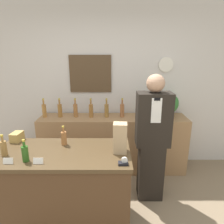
{
  "coord_description": "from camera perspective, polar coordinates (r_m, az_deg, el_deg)",
  "views": [
    {
      "loc": [
        0.08,
        -1.31,
        1.89
      ],
      "look_at": [
        0.08,
        1.12,
        1.17
      ],
      "focal_mm": 32.0,
      "sensor_mm": 36.0,
      "label": 1
    }
  ],
  "objects": [
    {
      "name": "counter_bottle_0",
      "position": [
        2.25,
        -28.62,
        -8.96
      ],
      "size": [
        0.06,
        0.06,
        0.22
      ],
      "color": "olive",
      "rests_on": "display_counter"
    },
    {
      "name": "counter_bottle_2",
      "position": [
        2.26,
        -13.65,
        -7.16
      ],
      "size": [
        0.06,
        0.06,
        0.22
      ],
      "color": "#9C6336",
      "rests_on": "display_counter"
    },
    {
      "name": "shelf_bottle_6",
      "position": [
        3.16,
        7.34,
        0.49
      ],
      "size": [
        0.07,
        0.07,
        0.3
      ],
      "color": "olive",
      "rests_on": "back_shelf"
    },
    {
      "name": "gift_box",
      "position": [
        2.55,
        -25.57,
        -6.38
      ],
      "size": [
        0.12,
        0.16,
        0.1
      ],
      "color": "tan",
      "rests_on": "display_counter"
    },
    {
      "name": "shelf_bottle_0",
      "position": [
        3.32,
        -18.86,
        0.5
      ],
      "size": [
        0.07,
        0.07,
        0.3
      ],
      "color": "#A57238",
      "rests_on": "back_shelf"
    },
    {
      "name": "price_card_right",
      "position": [
        1.98,
        -20.41,
        -13.0
      ],
      "size": [
        0.09,
        0.02,
        0.06
      ],
      "color": "white",
      "rests_on": "display_counter"
    },
    {
      "name": "back_shelf",
      "position": [
        3.34,
        0.27,
        -8.96
      ],
      "size": [
        2.34,
        0.47,
        0.91
      ],
      "color": "#9E754C",
      "rests_on": "ground_plane"
    },
    {
      "name": "back_wall",
      "position": [
        3.36,
        -1.44,
        7.23
      ],
      "size": [
        5.2,
        0.09,
        2.7
      ],
      "color": "silver",
      "rests_on": "ground_plane"
    },
    {
      "name": "shelf_bottle_1",
      "position": [
        3.26,
        -14.7,
        0.57
      ],
      "size": [
        0.07,
        0.07,
        0.3
      ],
      "color": "#9E6A31",
      "rests_on": "back_shelf"
    },
    {
      "name": "price_card_left",
      "position": [
        2.09,
        -27.62,
        -12.31
      ],
      "size": [
        0.09,
        0.02,
        0.06
      ],
      "color": "white",
      "rests_on": "display_counter"
    },
    {
      "name": "tape_dispenser",
      "position": [
        1.86,
        3.28,
        -14.13
      ],
      "size": [
        0.09,
        0.06,
        0.07
      ],
      "color": "black",
      "rests_on": "display_counter"
    },
    {
      "name": "shelf_bottle_5",
      "position": [
        3.16,
        2.86,
        0.59
      ],
      "size": [
        0.07,
        0.07,
        0.3
      ],
      "color": "#A4663D",
      "rests_on": "back_shelf"
    },
    {
      "name": "shelf_bottle_3",
      "position": [
        3.17,
        -6.08,
        0.54
      ],
      "size": [
        0.07,
        0.07,
        0.3
      ],
      "color": "#9A6733",
      "rests_on": "back_shelf"
    },
    {
      "name": "shelf_bottle_4",
      "position": [
        3.15,
        -1.61,
        0.57
      ],
      "size": [
        0.07,
        0.07,
        0.3
      ],
      "color": "olive",
      "rests_on": "back_shelf"
    },
    {
      "name": "shelf_bottle_2",
      "position": [
        3.21,
        -10.44,
        0.58
      ],
      "size": [
        0.07,
        0.07,
        0.3
      ],
      "color": "#A06838",
      "rests_on": "back_shelf"
    },
    {
      "name": "shelf_bottle_7",
      "position": [
        3.21,
        11.71,
        0.49
      ],
      "size": [
        0.07,
        0.07,
        0.3
      ],
      "color": "#A36E3F",
      "rests_on": "back_shelf"
    },
    {
      "name": "display_counter",
      "position": [
        2.39,
        -13.16,
        -20.83
      ],
      "size": [
        1.38,
        0.67,
        0.92
      ],
      "color": "#4C331E",
      "rests_on": "ground_plane"
    },
    {
      "name": "paper_bag",
      "position": [
        2.01,
        2.27,
        -7.41
      ],
      "size": [
        0.14,
        0.13,
        0.31
      ],
      "color": "tan",
      "rests_on": "display_counter"
    },
    {
      "name": "shopkeeper",
      "position": [
        2.61,
        11.34,
        -7.89
      ],
      "size": [
        0.42,
        0.26,
        1.66
      ],
      "color": "black",
      "rests_on": "ground_plane"
    },
    {
      "name": "potted_plant",
      "position": [
        3.23,
        15.65,
        2.12
      ],
      "size": [
        0.32,
        0.32,
        0.39
      ],
      "color": "#B27047",
      "rests_on": "back_shelf"
    },
    {
      "name": "counter_bottle_1",
      "position": [
        2.05,
        -23.63,
        -10.73
      ],
      "size": [
        0.06,
        0.06,
        0.22
      ],
      "color": "#29571B",
      "rests_on": "display_counter"
    }
  ]
}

